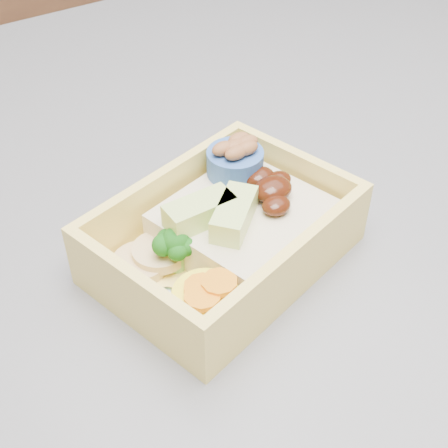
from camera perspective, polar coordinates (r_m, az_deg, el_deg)
bento_box at (r=0.44m, az=0.31°, el=-0.65°), size 0.20×0.17×0.06m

